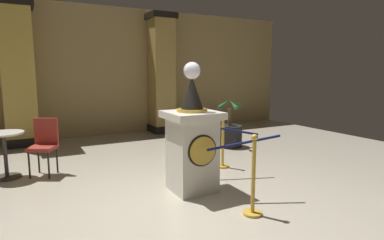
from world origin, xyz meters
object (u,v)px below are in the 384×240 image
Objects in this scene: stanchion_far at (223,149)px; stanchion_near at (253,187)px; pedestal_clock at (192,142)px; potted_palm_right at (229,134)px; cafe_table at (5,149)px; cafe_chair_red at (44,141)px.

stanchion_near is at bearing -112.83° from stanchion_far.
pedestal_clock reaches higher than stanchion_far.
stanchion_far is 0.87× the size of potted_palm_right.
stanchion_far is (1.05, 0.77, -0.39)m from pedestal_clock.
cafe_table is at bearing 141.72° from pedestal_clock.
stanchion_near reaches higher than cafe_chair_red.
pedestal_clock is 1.36m from stanchion_far.
pedestal_clock reaches higher than cafe_table.
stanchion_far is 1.03× the size of cafe_chair_red.
stanchion_far reaches higher than cafe_table.
pedestal_clock reaches higher than cafe_chair_red.
potted_palm_right is (2.10, 2.09, -0.43)m from pedestal_clock.
stanchion_far is (0.78, 1.84, -0.01)m from stanchion_near.
cafe_chair_red is (-3.96, -0.25, 0.27)m from potted_palm_right.
potted_palm_right is 3.97m from cafe_chair_red.
cafe_table is (-2.44, 1.93, -0.24)m from pedestal_clock.
cafe_table is (-2.71, 3.00, 0.14)m from stanchion_near.
cafe_table is at bearing 132.17° from stanchion_near.
stanchion_far is at bearing -20.23° from cafe_chair_red.
stanchion_far is at bearing -128.64° from potted_palm_right.
stanchion_near is 1.05× the size of cafe_chair_red.
pedestal_clock is 3.12m from cafe_table.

